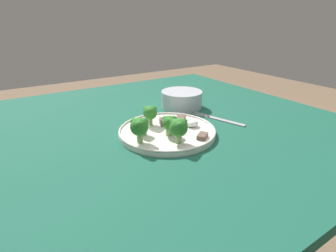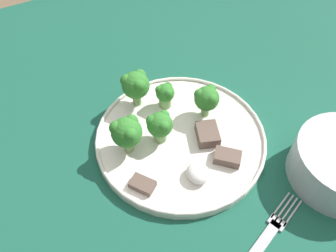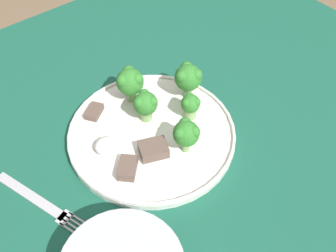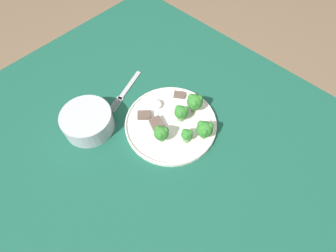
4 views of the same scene
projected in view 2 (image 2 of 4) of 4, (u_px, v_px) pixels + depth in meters
table at (225, 153)px, 0.66m from camera, size 1.21×1.14×0.73m
dinner_plate at (181, 137)px, 0.56m from camera, size 0.29×0.29×0.02m
fork at (261, 245)px, 0.45m from camera, size 0.08×0.19×0.00m
broccoli_floret_near_rim_left at (207, 98)px, 0.56m from camera, size 0.04×0.04×0.06m
broccoli_floret_center_left at (165, 94)px, 0.58m from camera, size 0.03×0.03×0.05m
broccoli_floret_back_left at (160, 125)px, 0.53m from camera, size 0.04×0.04×0.06m
broccoli_floret_front_left at (136, 85)px, 0.57m from camera, size 0.05×0.05×0.07m
broccoli_floret_center_back at (127, 132)px, 0.51m from camera, size 0.05×0.05×0.07m
meat_slice_front_slice at (207, 134)px, 0.55m from camera, size 0.06×0.05×0.02m
meat_slice_middle_slice at (143, 184)px, 0.49m from camera, size 0.04×0.04×0.01m
meat_slice_rear_slice at (227, 157)px, 0.52m from camera, size 0.05×0.05×0.02m
sauce_dollop at (198, 173)px, 0.50m from camera, size 0.04×0.03×0.02m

